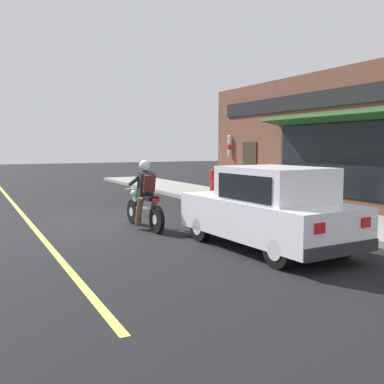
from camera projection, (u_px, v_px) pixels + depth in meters
The scene contains 9 objects.
ground_plane at pixel (107, 222), 11.53m from camera, with size 80.00×80.00×0.00m, color black.
sidewalk_curb at pixel (221, 197), 16.50m from camera, with size 2.60×22.00×0.14m, color gray.
lane_stripe at pixel (20, 211), 13.39m from camera, with size 0.12×19.80×0.01m, color #D1C64C.
storefront_building at pixel (308, 141), 14.38m from camera, with size 1.25×10.65×4.20m.
motorcycle_with_rider at pixel (145, 200), 10.59m from camera, with size 0.57×2.02×1.62m.
car_hatchback at pixel (268, 209), 8.44m from camera, with size 1.85×3.87×1.57m.
trash_bin at pixel (323, 194), 12.27m from camera, with size 0.56×0.56×0.98m.
traffic_cone at pixel (238, 191), 15.18m from camera, with size 0.36×0.36×0.60m.
fire_hydrant at pixel (213, 180), 18.17m from camera, with size 0.36×0.24×0.88m.
Camera 1 is at (-3.18, -11.15, 1.96)m, focal length 42.00 mm.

